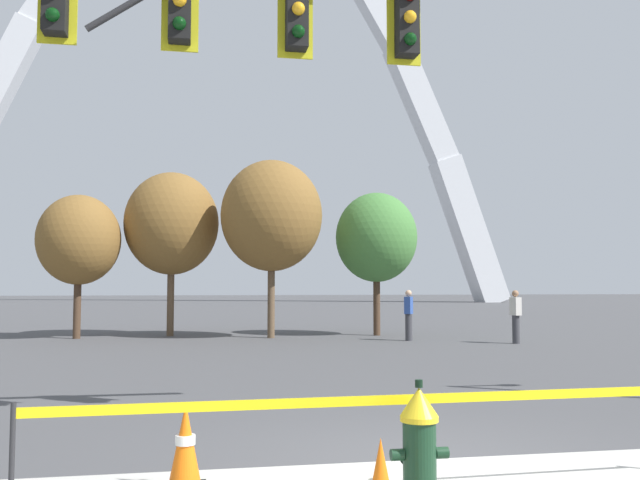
{
  "coord_description": "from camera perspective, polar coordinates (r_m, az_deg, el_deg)",
  "views": [
    {
      "loc": [
        -2.19,
        -6.27,
        1.72
      ],
      "look_at": [
        -0.14,
        5.0,
        2.5
      ],
      "focal_mm": 37.93,
      "sensor_mm": 36.0,
      "label": 1
    }
  ],
  "objects": [
    {
      "name": "tree_left_mid",
      "position": [
        24.03,
        -12.4,
        1.35
      ],
      "size": [
        3.24,
        3.24,
        5.67
      ],
      "color": "brown",
      "rests_on": "ground"
    },
    {
      "name": "pedestrian_walking_left",
      "position": [
        21.58,
        7.49,
        -6.26
      ],
      "size": [
        0.35,
        0.39,
        1.59
      ],
      "color": "#38383D",
      "rests_on": "ground"
    },
    {
      "name": "caution_tape_barrier",
      "position": [
        5.73,
        7.4,
        -14.93
      ],
      "size": [
        6.05,
        0.18,
        0.88
      ],
      "color": "#232326",
      "rests_on": "ground"
    },
    {
      "name": "tree_center_left",
      "position": [
        22.69,
        -4.11,
        2.04
      ],
      "size": [
        3.39,
        3.39,
        5.94
      ],
      "color": "brown",
      "rests_on": "ground"
    },
    {
      "name": "tree_center_right",
      "position": [
        23.79,
        4.78,
        0.2
      ],
      "size": [
        2.85,
        2.85,
        4.99
      ],
      "color": "#473323",
      "rests_on": "ground"
    },
    {
      "name": "traffic_signal_gantry",
      "position": [
        8.43,
        -14.75,
        14.8
      ],
      "size": [
        7.82,
        0.44,
        6.0
      ],
      "color": "#232326",
      "rests_on": "ground"
    },
    {
      "name": "monument_arch",
      "position": [
        69.91,
        -8.28,
        11.72
      ],
      "size": [
        60.02,
        2.84,
        46.15
      ],
      "color": "silver",
      "rests_on": "ground"
    },
    {
      "name": "traffic_cone_by_hydrant",
      "position": [
        6.11,
        -11.3,
        -16.72
      ],
      "size": [
        0.36,
        0.36,
        0.73
      ],
      "color": "black",
      "rests_on": "ground"
    },
    {
      "name": "fire_hydrant",
      "position": [
        5.54,
        8.36,
        -16.94
      ],
      "size": [
        0.46,
        0.48,
        0.99
      ],
      "color": "black",
      "rests_on": "ground"
    },
    {
      "name": "tree_far_left",
      "position": [
        23.64,
        -19.68,
        -0.0
      ],
      "size": [
        2.7,
        2.7,
        4.73
      ],
      "color": "#473323",
      "rests_on": "ground"
    },
    {
      "name": "ground_plane",
      "position": [
        6.86,
        9.12,
        -18.37
      ],
      "size": [
        240.0,
        240.0,
        0.0
      ],
      "primitive_type": "plane",
      "color": "#474749"
    },
    {
      "name": "pedestrian_standing_center",
      "position": [
        21.18,
        16.18,
        -6.18
      ],
      "size": [
        0.24,
        0.36,
        1.59
      ],
      "color": "#38383D",
      "rests_on": "ground"
    }
  ]
}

